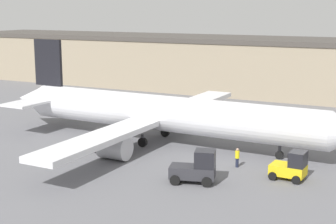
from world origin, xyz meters
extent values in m
plane|color=slate|center=(0.00, 0.00, 0.00)|extent=(400.00, 400.00, 0.00)
cube|color=gray|center=(-5.61, 33.64, 3.93)|extent=(98.34, 13.86, 7.86)
cube|color=#47423D|center=(-5.61, 33.64, 8.21)|extent=(98.34, 14.13, 0.70)
cylinder|color=white|center=(0.00, 0.00, 2.98)|extent=(31.09, 4.23, 3.48)
cone|color=white|center=(-17.42, 0.42, 2.98)|extent=(3.90, 3.39, 3.30)
cube|color=white|center=(-1.32, 9.36, 2.37)|extent=(3.46, 15.24, 0.50)
cube|color=white|center=(-1.78, -9.28, 2.37)|extent=(3.46, 15.24, 0.50)
cylinder|color=#B7B7BC|center=(-1.38, 7.08, 1.10)|extent=(2.69, 2.16, 2.10)
cylinder|color=#B7B7BC|center=(-1.72, -7.01, 1.10)|extent=(2.69, 2.16, 2.10)
cube|color=black|center=(-14.81, 0.36, 7.24)|extent=(3.53, 0.45, 5.03)
cube|color=white|center=(-14.72, 4.18, 3.33)|extent=(3.23, 4.25, 0.24)
cube|color=white|center=(-14.90, -3.47, 3.33)|extent=(3.23, 4.25, 0.24)
cylinder|color=#38383D|center=(11.16, -0.27, 0.62)|extent=(0.28, 0.28, 1.24)
cylinder|color=black|center=(11.16, -0.27, 0.35)|extent=(0.71, 0.37, 0.70)
cylinder|color=#38383D|center=(-1.61, -2.22, 0.62)|extent=(0.28, 0.28, 1.24)
cylinder|color=black|center=(-1.61, -2.22, 0.45)|extent=(0.91, 0.37, 0.90)
cylinder|color=#38383D|center=(-1.50, 2.30, 0.62)|extent=(0.28, 0.28, 1.24)
cylinder|color=black|center=(-1.50, 2.30, 0.45)|extent=(0.91, 0.37, 0.90)
cylinder|color=#1E2338|center=(8.62, -4.25, 0.39)|extent=(0.26, 0.26, 0.79)
cylinder|color=yellow|center=(8.62, -4.25, 1.10)|extent=(0.36, 0.36, 0.62)
sphere|color=tan|center=(8.62, -4.25, 1.52)|extent=(0.23, 0.23, 0.23)
cube|color=#2D2D33|center=(6.85, -9.45, 0.84)|extent=(3.77, 2.58, 0.91)
cube|color=black|center=(7.77, -9.18, 1.94)|extent=(1.87, 1.87, 1.29)
cylinder|color=black|center=(8.24, -9.92, 0.39)|extent=(0.83, 0.49, 0.78)
cylinder|color=black|center=(7.76, -8.31, 0.39)|extent=(0.83, 0.49, 0.78)
cylinder|color=black|center=(5.93, -10.60, 0.39)|extent=(0.83, 0.49, 0.78)
cylinder|color=black|center=(5.46, -8.99, 0.39)|extent=(0.83, 0.49, 0.78)
cube|color=beige|center=(-3.82, -4.79, 0.75)|extent=(2.89, 2.50, 0.82)
cube|color=black|center=(-3.15, -4.60, 1.75)|extent=(1.51, 1.93, 1.17)
cube|color=#333333|center=(-4.24, -4.91, 1.76)|extent=(1.85, 1.70, 0.62)
cylinder|color=black|center=(-2.73, -5.46, 0.34)|extent=(0.74, 0.46, 0.69)
cylinder|color=black|center=(-3.25, -3.64, 0.34)|extent=(0.74, 0.46, 0.69)
cylinder|color=black|center=(-4.39, -5.94, 0.34)|extent=(0.74, 0.46, 0.69)
cylinder|color=black|center=(-4.91, -4.12, 0.34)|extent=(0.74, 0.46, 0.69)
cube|color=yellow|center=(13.15, -5.34, 0.74)|extent=(2.72, 1.87, 0.82)
cube|color=black|center=(13.89, -5.38, 1.73)|extent=(1.24, 1.62, 1.17)
cylinder|color=black|center=(14.03, -6.25, 0.33)|extent=(0.67, 0.32, 0.66)
cylinder|color=black|center=(14.12, -4.53, 0.33)|extent=(0.67, 0.32, 0.66)
cylinder|color=black|center=(12.19, -6.15, 0.33)|extent=(0.67, 0.32, 0.66)
cylinder|color=black|center=(12.28, -4.43, 0.33)|extent=(0.67, 0.32, 0.66)
camera|label=1|loc=(22.06, -43.71, 13.11)|focal=55.00mm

